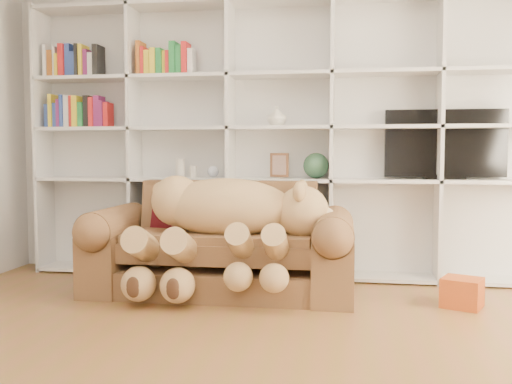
% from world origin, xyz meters
% --- Properties ---
extents(floor, '(5.00, 5.00, 0.00)m').
position_xyz_m(floor, '(0.00, 0.00, 0.00)').
color(floor, brown).
rests_on(floor, ground).
extents(wall_back, '(5.00, 0.02, 2.70)m').
position_xyz_m(wall_back, '(0.00, 2.50, 1.35)').
color(wall_back, silver).
rests_on(wall_back, floor).
extents(bookshelf, '(4.43, 0.35, 2.40)m').
position_xyz_m(bookshelf, '(-0.24, 2.36, 1.31)').
color(bookshelf, silver).
rests_on(bookshelf, floor).
extents(sofa, '(2.03, 0.88, 0.85)m').
position_xyz_m(sofa, '(-0.39, 1.71, 0.32)').
color(sofa, brown).
rests_on(sofa, floor).
extents(teddy_bear, '(1.50, 0.83, 0.87)m').
position_xyz_m(teddy_bear, '(-0.33, 1.54, 0.59)').
color(teddy_bear, tan).
rests_on(teddy_bear, sofa).
extents(throw_pillow, '(0.38, 0.26, 0.36)m').
position_xyz_m(throw_pillow, '(-0.82, 1.85, 0.60)').
color(throw_pillow, '#4E0E0D').
rests_on(throw_pillow, sofa).
extents(gift_box, '(0.33, 0.33, 0.21)m').
position_xyz_m(gift_box, '(1.38, 1.53, 0.10)').
color(gift_box, '#BB4C19').
rests_on(gift_box, floor).
extents(tv, '(0.98, 0.18, 0.58)m').
position_xyz_m(tv, '(1.37, 2.35, 1.15)').
color(tv, black).
rests_on(tv, bookshelf).
extents(picture_frame, '(0.17, 0.07, 0.21)m').
position_xyz_m(picture_frame, '(-0.01, 2.30, 0.98)').
color(picture_frame, brown).
rests_on(picture_frame, bookshelf).
extents(green_vase, '(0.22, 0.22, 0.22)m').
position_xyz_m(green_vase, '(0.31, 2.30, 0.98)').
color(green_vase, '#2A5338').
rests_on(green_vase, bookshelf).
extents(figurine_tall, '(0.10, 0.10, 0.17)m').
position_xyz_m(figurine_tall, '(-0.90, 2.30, 0.95)').
color(figurine_tall, beige).
rests_on(figurine_tall, bookshelf).
extents(figurine_short, '(0.08, 0.08, 0.10)m').
position_xyz_m(figurine_short, '(-0.78, 2.30, 0.92)').
color(figurine_short, beige).
rests_on(figurine_short, bookshelf).
extents(snow_globe, '(0.10, 0.10, 0.10)m').
position_xyz_m(snow_globe, '(-0.60, 2.30, 0.92)').
color(snow_globe, silver).
rests_on(snow_globe, bookshelf).
extents(shelf_vase, '(0.17, 0.17, 0.17)m').
position_xyz_m(shelf_vase, '(-0.03, 2.30, 1.40)').
color(shelf_vase, silver).
rests_on(shelf_vase, bookshelf).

